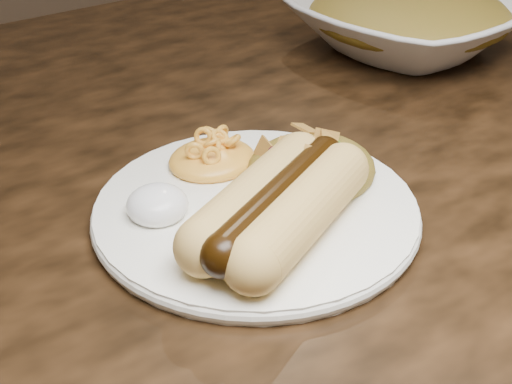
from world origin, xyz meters
TOP-DOWN VIEW (x-y plane):
  - table at (0.00, 0.00)m, footprint 1.60×0.90m
  - plate at (0.02, -0.10)m, footprint 0.31×0.31m
  - hotdog at (0.01, -0.14)m, footprint 0.15×0.12m
  - mac_and_cheese at (0.03, -0.04)m, footprint 0.08×0.07m
  - sour_cream at (-0.04, -0.07)m, footprint 0.06×0.06m
  - taco_salad at (0.08, -0.10)m, footprint 0.10×0.10m
  - serving_bowl at (0.37, 0.08)m, footprint 0.28×0.28m
  - bowl_filling at (0.37, 0.08)m, footprint 0.28×0.28m

SIDE VIEW (x-z plane):
  - table at x=0.00m, z-range 0.28..1.03m
  - plate at x=0.02m, z-range 0.75..0.76m
  - sour_cream at x=-0.04m, z-range 0.76..0.79m
  - mac_and_cheese at x=0.03m, z-range 0.76..0.79m
  - taco_salad at x=0.08m, z-range 0.76..0.80m
  - serving_bowl at x=0.37m, z-range 0.75..0.81m
  - hotdog at x=0.01m, z-range 0.76..0.80m
  - bowl_filling at x=0.37m, z-range 0.77..0.83m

